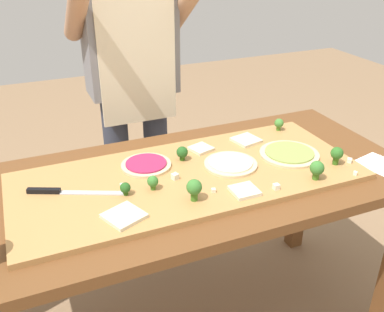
{
  "coord_description": "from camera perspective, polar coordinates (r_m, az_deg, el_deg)",
  "views": [
    {
      "loc": [
        -0.52,
        -1.26,
        1.57
      ],
      "look_at": [
        0.01,
        -0.03,
        0.87
      ],
      "focal_mm": 40.88,
      "sensor_mm": 36.0,
      "label": 1
    }
  ],
  "objects": [
    {
      "name": "cook_center",
      "position": [
        2.05,
        -7.78,
        10.89
      ],
      "size": [
        0.54,
        0.39,
        1.67
      ],
      "color": "#333847",
      "rests_on": "ground"
    },
    {
      "name": "prep_table",
      "position": [
        1.63,
        -0.6,
        -5.98
      ],
      "size": [
        1.66,
        0.77,
        0.78
      ],
      "color": "brown",
      "rests_on": "ground"
    },
    {
      "name": "pizza_whole_pesto_green",
      "position": [
        1.72,
        12.58,
        0.32
      ],
      "size": [
        0.23,
        0.23,
        0.02
      ],
      "color": "beige",
      "rests_on": "cutting_board"
    },
    {
      "name": "cheese_crumble_e",
      "position": [
        1.65,
        20.52,
        -2.12
      ],
      "size": [
        0.02,
        0.02,
        0.01
      ],
      "primitive_type": "cube",
      "rotation": [
        0.0,
        0.0,
        0.71
      ],
      "color": "white",
      "rests_on": "cutting_board"
    },
    {
      "name": "pizza_slice_far_left",
      "position": [
        1.46,
        6.87,
        -4.53
      ],
      "size": [
        0.09,
        0.09,
        0.01
      ],
      "primitive_type": "cube",
      "rotation": [
        0.0,
        0.0,
        -0.0
      ],
      "color": "beige",
      "rests_on": "cutting_board"
    },
    {
      "name": "cheese_crumble_b",
      "position": [
        1.49,
        10.93,
        -3.95
      ],
      "size": [
        0.02,
        0.02,
        0.02
      ],
      "primitive_type": "cube",
      "rotation": [
        0.0,
        0.0,
        0.0
      ],
      "color": "silver",
      "rests_on": "cutting_board"
    },
    {
      "name": "broccoli_floret_back_right",
      "position": [
        1.93,
        11.28,
        4.17
      ],
      "size": [
        0.04,
        0.04,
        0.05
      ],
      "color": "#487A23",
      "rests_on": "cutting_board"
    },
    {
      "name": "cutting_board",
      "position": [
        1.56,
        -0.46,
        -2.69
      ],
      "size": [
        1.23,
        0.52,
        0.02
      ],
      "primitive_type": "cube",
      "color": "#B27F47",
      "rests_on": "prep_table"
    },
    {
      "name": "pizza_slice_near_right",
      "position": [
        1.34,
        -8.86,
        -7.72
      ],
      "size": [
        0.14,
        0.14,
        0.01
      ],
      "primitive_type": "cube",
      "rotation": [
        0.0,
        0.0,
        0.4
      ],
      "color": "beige",
      "rests_on": "cutting_board"
    },
    {
      "name": "broccoli_floret_back_left",
      "position": [
        1.46,
        -5.14,
        -3.36
      ],
      "size": [
        0.04,
        0.04,
        0.05
      ],
      "color": "#3F7220",
      "rests_on": "cutting_board"
    },
    {
      "name": "pizza_slice_near_left",
      "position": [
        1.81,
        7.09,
        2.07
      ],
      "size": [
        0.12,
        0.12,
        0.01
      ],
      "primitive_type": "cube",
      "rotation": [
        0.0,
        0.0,
        0.22
      ],
      "color": "beige",
      "rests_on": "cutting_board"
    },
    {
      "name": "chefs_knife",
      "position": [
        1.51,
        -16.55,
        -4.47
      ],
      "size": [
        0.31,
        0.15,
        0.02
      ],
      "color": "#B7BABF",
      "rests_on": "cutting_board"
    },
    {
      "name": "pizza_whole_cheese_artichoke",
      "position": [
        1.62,
        5.06,
        -1.0
      ],
      "size": [
        0.2,
        0.2,
        0.02
      ],
      "color": "beige",
      "rests_on": "cutting_board"
    },
    {
      "name": "broccoli_floret_front_right",
      "position": [
        1.39,
        0.29,
        -4.2
      ],
      "size": [
        0.05,
        0.05,
        0.07
      ],
      "color": "#3F7220",
      "rests_on": "cutting_board"
    },
    {
      "name": "broccoli_floret_center_right",
      "position": [
        1.64,
        -1.29,
        0.45
      ],
      "size": [
        0.04,
        0.04,
        0.05
      ],
      "color": "#2C5915",
      "rests_on": "cutting_board"
    },
    {
      "name": "cheese_crumble_d",
      "position": [
        1.52,
        -2.22,
        -2.69
      ],
      "size": [
        0.03,
        0.03,
        0.02
      ],
      "primitive_type": "cube",
      "rotation": [
        0.0,
        0.0,
        0.31
      ],
      "color": "silver",
      "rests_on": "cutting_board"
    },
    {
      "name": "broccoli_floret_center_left",
      "position": [
        1.44,
        -8.7,
        -4.16
      ],
      "size": [
        0.04,
        0.04,
        0.04
      ],
      "color": "#2C5915",
      "rests_on": "cutting_board"
    },
    {
      "name": "recipe_note",
      "position": [
        1.8,
        23.66,
        -1.2
      ],
      "size": [
        0.18,
        0.21,
        0.0
      ],
      "primitive_type": "cube",
      "rotation": [
        0.0,
        0.0,
        0.23
      ],
      "color": "white",
      "rests_on": "prep_table"
    },
    {
      "name": "pizza_whole_beet_magenta",
      "position": [
        1.61,
        -5.99,
        -1.12
      ],
      "size": [
        0.18,
        0.18,
        0.02
      ],
      "color": "beige",
      "rests_on": "cutting_board"
    },
    {
      "name": "broccoli_floret_back_mid",
      "position": [
        1.69,
        18.37,
        0.25
      ],
      "size": [
        0.05,
        0.05,
        0.07
      ],
      "color": "#366618",
      "rests_on": "cutting_board"
    },
    {
      "name": "pizza_slice_center",
      "position": [
        1.72,
        1.19,
        0.96
      ],
      "size": [
        0.1,
        0.1,
        0.01
      ],
      "primitive_type": "cube",
      "rotation": [
        0.0,
        0.0,
        0.3
      ],
      "color": "beige",
      "rests_on": "cutting_board"
    },
    {
      "name": "cheese_crumble_a",
      "position": [
        1.5,
        -9.1,
        -3.8
      ],
      "size": [
        0.01,
        0.01,
        0.01
      ],
      "primitive_type": "cube",
      "rotation": [
        0.0,
        0.0,
        1.56
      ],
      "color": "silver",
      "rests_on": "cutting_board"
    },
    {
      "name": "cheese_crumble_c",
      "position": [
        1.73,
        19.86,
        -0.55
      ],
      "size": [
        0.02,
        0.02,
        0.02
      ],
      "primitive_type": "cube",
      "rotation": [
        0.0,
        0.0,
        0.75
      ],
      "color": "white",
      "rests_on": "cutting_board"
    },
    {
      "name": "cheese_crumble_f",
      "position": [
        1.45,
        2.83,
        -4.51
      ],
      "size": [
        0.02,
        0.02,
        0.01
      ],
      "primitive_type": "cube",
      "rotation": [
        0.0,
        0.0,
        1.38
      ],
      "color": "silver",
      "rests_on": "cutting_board"
    },
    {
      "name": "broccoli_floret_front_mid",
      "position": [
        1.57,
        15.99,
        -1.6
      ],
      "size": [
        0.05,
        0.05,
        0.07
      ],
      "color": "#3F7220",
      "rests_on": "cutting_board"
    }
  ]
}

